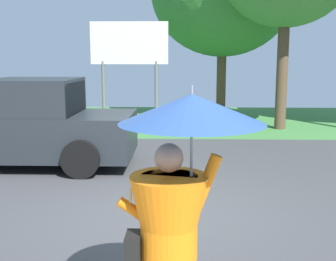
# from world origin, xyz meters

# --- Properties ---
(ground_plane) EXTENTS (40.00, 22.00, 0.20)m
(ground_plane) POSITION_xyz_m (0.00, 2.95, -0.05)
(ground_plane) COLOR #424244
(monk_pedestrian) EXTENTS (1.12, 1.09, 2.13)m
(monk_pedestrian) POSITION_xyz_m (0.33, -3.08, 1.14)
(monk_pedestrian) COLOR orange
(monk_pedestrian) RESTS_ON ground_plane
(pickup_truck) EXTENTS (5.20, 2.28, 1.88)m
(pickup_truck) POSITION_xyz_m (-3.26, 2.89, 0.87)
(pickup_truck) COLOR #23282D
(pickup_truck) RESTS_ON ground_plane
(roadside_billboard) EXTENTS (2.60, 0.12, 3.50)m
(roadside_billboard) POSITION_xyz_m (-1.39, 8.35, 2.55)
(roadside_billboard) COLOR slate
(roadside_billboard) RESTS_ON ground_plane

